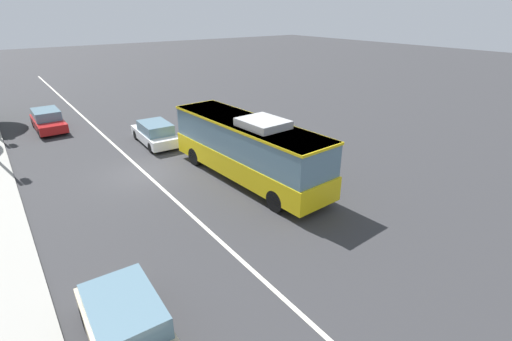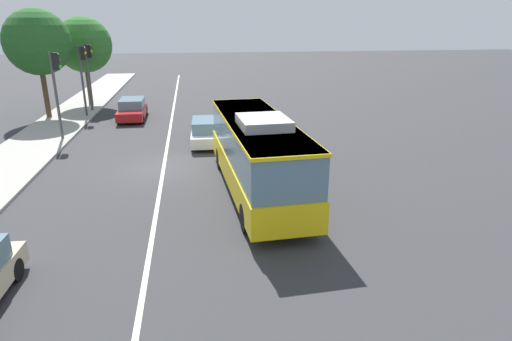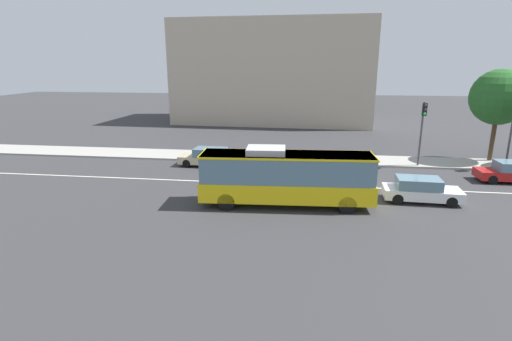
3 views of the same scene
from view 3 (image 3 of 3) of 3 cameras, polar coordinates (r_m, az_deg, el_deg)
name	(u,v)px [view 3 (image 3 of 3)]	position (r m, az deg, el deg)	size (l,w,h in m)	color
ground_plane	(346,187)	(27.85, 12.68, -2.30)	(160.00, 160.00, 0.00)	#333335
sidewalk_kerb	(339,160)	(35.17, 11.70, 1.51)	(80.00, 3.68, 0.14)	#9E9B93
lane_centre_line	(346,187)	(27.85, 12.68, -2.29)	(76.00, 0.16, 0.01)	silver
transit_bus	(286,176)	(23.35, 4.30, -0.72)	(10.13, 3.08, 3.46)	yellow
sedan_red	(512,172)	(33.42, 32.65, -0.17)	(4.51, 1.84, 1.46)	#B21919
sedan_white	(421,190)	(26.18, 22.37, -2.56)	(4.57, 1.99, 1.46)	white
sedan_beige	(208,157)	(32.79, -6.79, 1.91)	(4.55, 1.94, 1.46)	#C6B793
traffic_light_near_corner	(423,123)	(34.11, 22.62, 6.23)	(0.32, 0.62, 5.20)	#47474C
street_tree_kerbside_left	(499,97)	(38.64, 31.28, 8.89)	(4.53, 4.53, 7.69)	#4C3823
office_block_background	(274,72)	(57.55, 2.63, 13.79)	(26.91, 13.75, 13.60)	#B7A893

